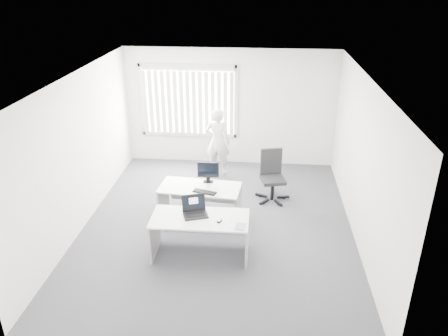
# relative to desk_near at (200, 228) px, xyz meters

# --- Properties ---
(ground) EXTENTS (6.00, 6.00, 0.00)m
(ground) POSITION_rel_desk_near_xyz_m (0.19, 0.96, -0.52)
(ground) COLOR #595860
(ground) RESTS_ON ground
(wall_back) EXTENTS (5.00, 0.02, 2.80)m
(wall_back) POSITION_rel_desk_near_xyz_m (0.19, 3.96, 0.88)
(wall_back) COLOR white
(wall_back) RESTS_ON ground
(wall_front) EXTENTS (5.00, 0.02, 2.80)m
(wall_front) POSITION_rel_desk_near_xyz_m (0.19, -2.04, 0.88)
(wall_front) COLOR white
(wall_front) RESTS_ON ground
(wall_left) EXTENTS (0.02, 6.00, 2.80)m
(wall_left) POSITION_rel_desk_near_xyz_m (-2.31, 0.96, 0.88)
(wall_left) COLOR white
(wall_left) RESTS_ON ground
(wall_right) EXTENTS (0.02, 6.00, 2.80)m
(wall_right) POSITION_rel_desk_near_xyz_m (2.69, 0.96, 0.88)
(wall_right) COLOR white
(wall_right) RESTS_ON ground
(ceiling) EXTENTS (5.00, 6.00, 0.02)m
(ceiling) POSITION_rel_desk_near_xyz_m (0.19, 0.96, 2.28)
(ceiling) COLOR white
(ceiling) RESTS_ON wall_back
(window) EXTENTS (2.32, 0.06, 1.76)m
(window) POSITION_rel_desk_near_xyz_m (-0.81, 3.92, 1.03)
(window) COLOR #BAB9B5
(window) RESTS_ON wall_back
(blinds) EXTENTS (2.20, 0.10, 1.50)m
(blinds) POSITION_rel_desk_near_xyz_m (-0.81, 3.86, 1.00)
(blinds) COLOR silver
(blinds) RESTS_ON wall_back
(desk_near) EXTENTS (1.60, 0.76, 0.73)m
(desk_near) POSITION_rel_desk_near_xyz_m (0.00, 0.00, 0.00)
(desk_near) COLOR silver
(desk_near) RESTS_ON ground
(desk_far) EXTENTS (1.57, 0.84, 0.69)m
(desk_far) POSITION_rel_desk_near_xyz_m (-0.17, 1.17, -0.03)
(desk_far) COLOR silver
(desk_far) RESTS_ON ground
(office_chair) EXTENTS (0.73, 0.73, 1.07)m
(office_chair) POSITION_rel_desk_near_xyz_m (1.21, 2.11, -0.19)
(office_chair) COLOR black
(office_chair) RESTS_ON ground
(person) EXTENTS (0.63, 0.47, 1.59)m
(person) POSITION_rel_desk_near_xyz_m (-0.05, 3.30, 0.27)
(person) COLOR silver
(person) RESTS_ON ground
(laptop) EXTENTS (0.48, 0.46, 0.30)m
(laptop) POSITION_rel_desk_near_xyz_m (-0.08, 0.05, 0.35)
(laptop) COLOR black
(laptop) RESTS_ON desk_near
(paper_sheet) EXTENTS (0.29, 0.21, 0.00)m
(paper_sheet) POSITION_rel_desk_near_xyz_m (0.34, -0.08, 0.20)
(paper_sheet) COLOR white
(paper_sheet) RESTS_ON desk_near
(mouse) EXTENTS (0.08, 0.11, 0.04)m
(mouse) POSITION_rel_desk_near_xyz_m (0.33, -0.10, 0.22)
(mouse) COLOR #ABABAD
(mouse) RESTS_ON paper_sheet
(booklet) EXTENTS (0.17, 0.23, 0.01)m
(booklet) POSITION_rel_desk_near_xyz_m (0.67, -0.22, 0.21)
(booklet) COLOR silver
(booklet) RESTS_ON desk_near
(keyboard) EXTENTS (0.46, 0.27, 0.02)m
(keyboard) POSITION_rel_desk_near_xyz_m (-0.05, 0.95, 0.17)
(keyboard) COLOR black
(keyboard) RESTS_ON desk_far
(monitor) EXTENTS (0.41, 0.13, 0.41)m
(monitor) POSITION_rel_desk_near_xyz_m (-0.03, 1.39, 0.37)
(monitor) COLOR black
(monitor) RESTS_ON desk_far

